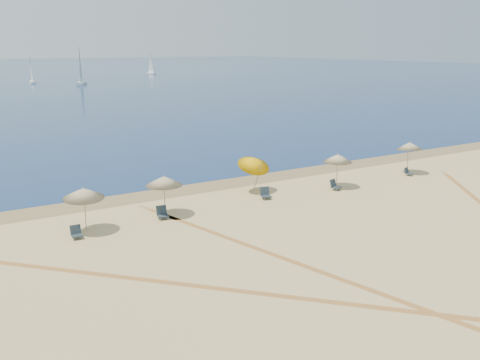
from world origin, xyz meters
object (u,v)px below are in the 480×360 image
object	(u,v)px
sailboat_2	(81,73)
chair_3	(265,194)
umbrella_5	(410,146)
umbrella_3	(254,163)
chair_1	(76,233)
umbrella_1	(83,193)
sailboat_0	(32,75)
umbrella_2	(164,181)
umbrella_4	(338,158)
chair_5	(408,172)
chair_2	(162,213)
chair_4	(335,185)
sailboat_1	(151,68)

from	to	relation	value
sailboat_2	chair_3	bearing A→B (deg)	-74.36
umbrella_5	umbrella_3	bearing A→B (deg)	173.35
umbrella_3	chair_1	world-z (taller)	umbrella_3
umbrella_1	sailboat_0	xyz separation A→B (m)	(15.41, 120.89, -0.02)
umbrella_2	umbrella_5	distance (m)	20.48
umbrella_4	chair_3	distance (m)	6.18
umbrella_3	sailboat_0	distance (m)	119.01
chair_3	chair_5	size ratio (longest dim) A/B	1.23
umbrella_1	sailboat_2	bearing A→B (deg)	76.76
chair_5	sailboat_2	size ratio (longest dim) A/B	0.07
chair_2	sailboat_0	distance (m)	121.52
chair_2	sailboat_0	size ratio (longest dim) A/B	0.11
umbrella_5	chair_4	xyz separation A→B (m)	(-8.20, -0.87, -1.85)
chair_1	chair_5	distance (m)	25.28
umbrella_4	sailboat_2	xyz separation A→B (m)	(8.11, 109.34, 0.78)
umbrella_1	chair_4	distance (m)	17.11
chair_5	chair_4	bearing A→B (deg)	167.14
umbrella_5	chair_5	size ratio (longest dim) A/B	3.63
sailboat_1	chair_4	bearing A→B (deg)	-112.26
umbrella_1	umbrella_5	bearing A→B (deg)	0.85
chair_5	sailboat_1	xyz separation A→B (m)	(34.69, 148.17, 2.00)
umbrella_2	umbrella_3	world-z (taller)	umbrella_3
umbrella_2	chair_4	world-z (taller)	umbrella_2
umbrella_5	sailboat_0	xyz separation A→B (m)	(-9.80, 120.51, -0.04)
umbrella_1	chair_2	xyz separation A→B (m)	(4.34, -0.12, -1.82)
umbrella_1	sailboat_0	bearing A→B (deg)	82.73
chair_2	sailboat_2	world-z (taller)	sailboat_2
umbrella_4	chair_2	bearing A→B (deg)	-179.44
umbrella_1	chair_4	size ratio (longest dim) A/B	3.02
sailboat_2	umbrella_2	bearing A→B (deg)	-77.94
chair_1	chair_2	world-z (taller)	chair_2
umbrella_4	chair_5	size ratio (longest dim) A/B	3.52
chair_3	sailboat_2	xyz separation A→B (m)	(14.04, 109.18, 2.54)
umbrella_1	umbrella_4	world-z (taller)	umbrella_1
umbrella_4	chair_1	distance (m)	18.41
umbrella_2	umbrella_4	size ratio (longest dim) A/B	1.00
umbrella_5	chair_5	bearing A→B (deg)	-135.76
sailboat_1	sailboat_2	world-z (taller)	sailboat_2
umbrella_2	sailboat_2	size ratio (longest dim) A/B	0.26
umbrella_3	chair_1	bearing A→B (deg)	-167.87
chair_1	umbrella_5	bearing A→B (deg)	2.93
chair_3	umbrella_2	bearing A→B (deg)	-166.99
sailboat_2	chair_1	bearing A→B (deg)	-80.53
umbrella_1	chair_3	xyz separation A→B (m)	(11.68, 0.17, -1.81)
umbrella_5	sailboat_2	world-z (taller)	sailboat_2
sailboat_0	umbrella_2	bearing A→B (deg)	-94.04
umbrella_3	umbrella_5	bearing A→B (deg)	-6.65
sailboat_0	chair_4	bearing A→B (deg)	-88.22
chair_3	sailboat_0	world-z (taller)	sailboat_0
chair_5	sailboat_2	bearing A→B (deg)	74.66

